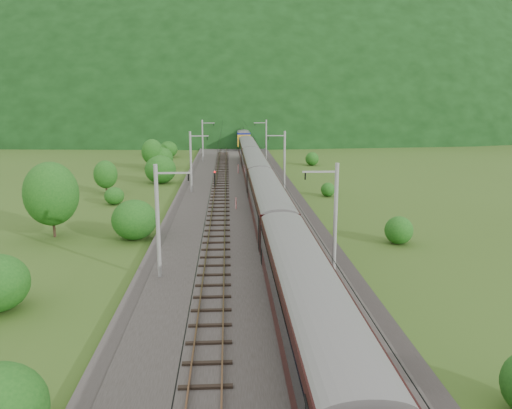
{
  "coord_description": "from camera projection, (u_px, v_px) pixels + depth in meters",
  "views": [
    {
      "loc": [
        -1.29,
        -33.68,
        12.8
      ],
      "look_at": [
        1.33,
        13.03,
        2.6
      ],
      "focal_mm": 35.0,
      "sensor_mm": 36.0,
      "label": 1
    }
  ],
  "objects": [
    {
      "name": "vegetation_left",
      "position": [
        112.0,
        194.0,
        54.02
      ],
      "size": [
        12.65,
        145.44,
        7.02
      ],
      "color": "#1A5115",
      "rests_on": "ground"
    },
    {
      "name": "overhead_wires",
      "position": [
        243.0,
        162.0,
        43.89
      ],
      "size": [
        4.83,
        198.0,
        0.03
      ],
      "color": "black",
      "rests_on": "ground"
    },
    {
      "name": "catenary_right",
      "position": [
        284.0,
        160.0,
        66.24
      ],
      "size": [
        2.54,
        192.28,
        8.0
      ],
      "color": "gray",
      "rests_on": "railbed"
    },
    {
      "name": "ground",
      "position": [
        248.0,
        279.0,
        35.65
      ],
      "size": [
        600.0,
        600.0,
        0.0
      ],
      "primitive_type": "plane",
      "color": "#375019",
      "rests_on": "ground"
    },
    {
      "name": "track_left",
      "position": [
        217.0,
        236.0,
        45.2
      ],
      "size": [
        2.4,
        220.0,
        0.27
      ],
      "color": "brown",
      "rests_on": "railbed"
    },
    {
      "name": "hazard_post_far",
      "position": [
        238.0,
        169.0,
        82.1
      ],
      "size": [
        0.16,
        0.16,
        1.47
      ],
      "primitive_type": "cylinder",
      "color": "red",
      "rests_on": "railbed"
    },
    {
      "name": "hazard_post_near",
      "position": [
        236.0,
        203.0,
        56.34
      ],
      "size": [
        0.14,
        0.14,
        1.31
      ],
      "primitive_type": "cylinder",
      "color": "red",
      "rests_on": "railbed"
    },
    {
      "name": "mountain_ridge",
      "position": [
        44.0,
        116.0,
        321.71
      ],
      "size": [
        336.0,
        280.0,
        132.0
      ],
      "primitive_type": "ellipsoid",
      "color": "black",
      "rests_on": "ground"
    },
    {
      "name": "railbed",
      "position": [
        243.0,
        238.0,
        45.37
      ],
      "size": [
        14.0,
        220.0,
        0.3
      ],
      "primitive_type": "cube",
      "color": "#38332D",
      "rests_on": "ground"
    },
    {
      "name": "vegetation_right",
      "position": [
        479.0,
        306.0,
        27.91
      ],
      "size": [
        6.08,
        104.79,
        3.06
      ],
      "color": "#1A5115",
      "rests_on": "ground"
    },
    {
      "name": "catenary_left",
      "position": [
        191.0,
        160.0,
        65.57
      ],
      "size": [
        2.54,
        192.28,
        8.0
      ],
      "color": "gray",
      "rests_on": "railbed"
    },
    {
      "name": "track_right",
      "position": [
        270.0,
        235.0,
        45.46
      ],
      "size": [
        2.4,
        220.0,
        0.27
      ],
      "color": "brown",
      "rests_on": "railbed"
    },
    {
      "name": "mountain_main",
      "position": [
        230.0,
        118.0,
        289.28
      ],
      "size": [
        504.0,
        360.0,
        244.0
      ],
      "primitive_type": "ellipsoid",
      "color": "black",
      "rests_on": "ground"
    },
    {
      "name": "train",
      "position": [
        260.0,
        177.0,
        57.68
      ],
      "size": [
        3.02,
        143.86,
        5.26
      ],
      "color": "black",
      "rests_on": "ground"
    },
    {
      "name": "signal",
      "position": [
        215.0,
        178.0,
        68.88
      ],
      "size": [
        0.26,
        0.26,
        2.38
      ],
      "color": "black",
      "rests_on": "railbed"
    }
  ]
}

